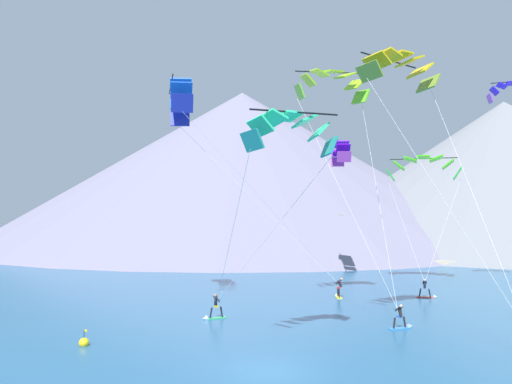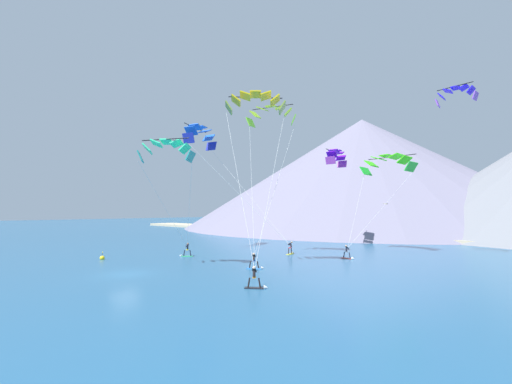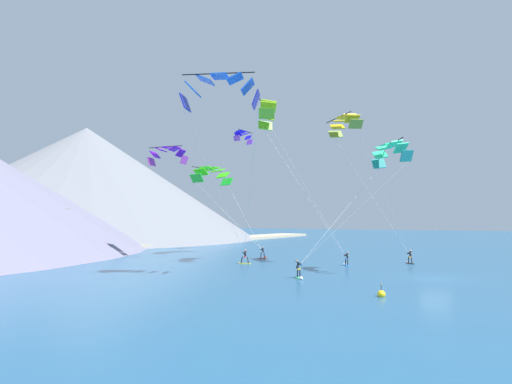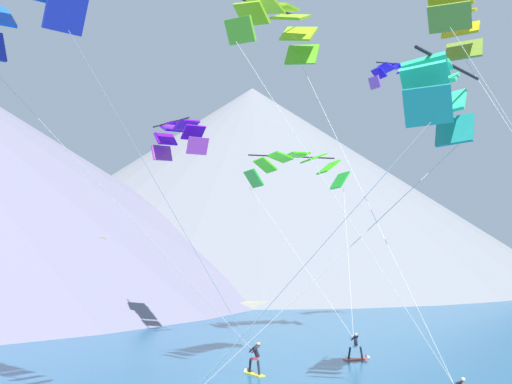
{
  "view_description": "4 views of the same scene",
  "coord_description": "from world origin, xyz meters",
  "px_view_note": "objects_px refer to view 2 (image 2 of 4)",
  "views": [
    {
      "loc": [
        4.34,
        -22.99,
        7.29
      ],
      "look_at": [
        -3.23,
        11.22,
        8.82
      ],
      "focal_mm": 35.0,
      "sensor_mm": 36.0,
      "label": 1
    },
    {
      "loc": [
        30.33,
        -14.1,
        5.8
      ],
      "look_at": [
        0.2,
        16.63,
        8.07
      ],
      "focal_mm": 24.0,
      "sensor_mm": 36.0,
      "label": 2
    },
    {
      "loc": [
        -39.24,
        -4.42,
        5.18
      ],
      "look_at": [
        -2.31,
        17.21,
        8.27
      ],
      "focal_mm": 28.0,
      "sensor_mm": 36.0,
      "label": 3
    },
    {
      "loc": [
        -13.59,
        -13.99,
        7.57
      ],
      "look_at": [
        1.2,
        19.41,
        9.67
      ],
      "focal_mm": 50.0,
      "sensor_mm": 36.0,
      "label": 4
    }
  ],
  "objects_px": {
    "kitesurfer_far_right": "(186,252)",
    "parafoil_kite_mid_center": "(201,135)",
    "kitesurfer_mid_center": "(291,250)",
    "parafoil_kite_far_left": "(271,114)",
    "kitesurfer_far_left": "(256,264)",
    "race_marker_buoy": "(102,258)",
    "parafoil_kite_distant_high_outer": "(336,156)",
    "parafoil_kite_far_right": "(166,149)",
    "kitesurfer_near_trail": "(348,255)",
    "parafoil_kite_near_trail": "(387,162)",
    "parafoil_kite_distant_low_drift": "(456,93)",
    "kitesurfer_near_lead": "(257,282)",
    "parafoil_kite_near_lead": "(256,101)"
  },
  "relations": [
    {
      "from": "kitesurfer_far_right",
      "to": "parafoil_kite_distant_high_outer",
      "type": "relative_size",
      "value": 0.3
    },
    {
      "from": "parafoil_kite_near_trail",
      "to": "race_marker_buoy",
      "type": "distance_m",
      "value": 39.02
    },
    {
      "from": "parafoil_kite_near_trail",
      "to": "parafoil_kite_far_left",
      "type": "xyz_separation_m",
      "value": [
        -8.62,
        -14.55,
        5.59
      ]
    },
    {
      "from": "parafoil_kite_mid_center",
      "to": "parafoil_kite_far_right",
      "type": "distance_m",
      "value": 17.28
    },
    {
      "from": "kitesurfer_far_right",
      "to": "parafoil_kite_mid_center",
      "type": "height_order",
      "value": "parafoil_kite_mid_center"
    },
    {
      "from": "parafoil_kite_far_left",
      "to": "parafoil_kite_distant_low_drift",
      "type": "xyz_separation_m",
      "value": [
        17.36,
        14.39,
        2.02
      ]
    },
    {
      "from": "parafoil_kite_far_left",
      "to": "parafoil_kite_mid_center",
      "type": "bearing_deg",
      "value": -171.21
    },
    {
      "from": "parafoil_kite_mid_center",
      "to": "parafoil_kite_far_left",
      "type": "height_order",
      "value": "parafoil_kite_far_left"
    },
    {
      "from": "kitesurfer_near_trail",
      "to": "kitesurfer_far_left",
      "type": "bearing_deg",
      "value": -103.11
    },
    {
      "from": "parafoil_kite_mid_center",
      "to": "parafoil_kite_far_left",
      "type": "bearing_deg",
      "value": 8.79
    },
    {
      "from": "kitesurfer_mid_center",
      "to": "parafoil_kite_distant_low_drift",
      "type": "bearing_deg",
      "value": 32.36
    },
    {
      "from": "kitesurfer_mid_center",
      "to": "parafoil_kite_far_left",
      "type": "relative_size",
      "value": 0.1
    },
    {
      "from": "kitesurfer_near_lead",
      "to": "parafoil_kite_far_right",
      "type": "distance_m",
      "value": 16.66
    },
    {
      "from": "kitesurfer_near_lead",
      "to": "kitesurfer_near_trail",
      "type": "bearing_deg",
      "value": 99.11
    },
    {
      "from": "parafoil_kite_near_lead",
      "to": "parafoil_kite_near_trail",
      "type": "bearing_deg",
      "value": 80.38
    },
    {
      "from": "parafoil_kite_far_right",
      "to": "parafoil_kite_distant_low_drift",
      "type": "distance_m",
      "value": 35.14
    },
    {
      "from": "kitesurfer_near_lead",
      "to": "parafoil_kite_distant_low_drift",
      "type": "distance_m",
      "value": 34.87
    },
    {
      "from": "parafoil_kite_distant_high_outer",
      "to": "parafoil_kite_mid_center",
      "type": "bearing_deg",
      "value": -124.88
    },
    {
      "from": "kitesurfer_mid_center",
      "to": "kitesurfer_far_left",
      "type": "height_order",
      "value": "kitesurfer_mid_center"
    },
    {
      "from": "parafoil_kite_near_trail",
      "to": "parafoil_kite_distant_low_drift",
      "type": "relative_size",
      "value": 2.64
    },
    {
      "from": "race_marker_buoy",
      "to": "kitesurfer_mid_center",
      "type": "bearing_deg",
      "value": 56.21
    },
    {
      "from": "kitesurfer_mid_center",
      "to": "parafoil_kite_near_trail",
      "type": "bearing_deg",
      "value": 52.71
    },
    {
      "from": "kitesurfer_near_trail",
      "to": "parafoil_kite_distant_low_drift",
      "type": "distance_m",
      "value": 23.77
    },
    {
      "from": "parafoil_kite_mid_center",
      "to": "kitesurfer_near_lead",
      "type": "bearing_deg",
      "value": -26.92
    },
    {
      "from": "race_marker_buoy",
      "to": "parafoil_kite_far_right",
      "type": "bearing_deg",
      "value": 7.85
    },
    {
      "from": "parafoil_kite_near_trail",
      "to": "parafoil_kite_mid_center",
      "type": "relative_size",
      "value": 0.72
    },
    {
      "from": "kitesurfer_near_trail",
      "to": "race_marker_buoy",
      "type": "relative_size",
      "value": 1.73
    },
    {
      "from": "parafoil_kite_far_left",
      "to": "race_marker_buoy",
      "type": "xyz_separation_m",
      "value": [
        -12.67,
        -15.74,
        -17.9
      ]
    },
    {
      "from": "kitesurfer_near_trail",
      "to": "race_marker_buoy",
      "type": "distance_m",
      "value": 29.12
    },
    {
      "from": "kitesurfer_far_left",
      "to": "parafoil_kite_mid_center",
      "type": "xyz_separation_m",
      "value": [
        -17.24,
        5.79,
        16.55
      ]
    },
    {
      "from": "parafoil_kite_far_right",
      "to": "kitesurfer_far_left",
      "type": "bearing_deg",
      "value": 46.23
    },
    {
      "from": "parafoil_kite_far_left",
      "to": "kitesurfer_far_left",
      "type": "bearing_deg",
      "value": -57.87
    },
    {
      "from": "parafoil_kite_distant_high_outer",
      "to": "race_marker_buoy",
      "type": "distance_m",
      "value": 36.72
    },
    {
      "from": "parafoil_kite_distant_high_outer",
      "to": "parafoil_kite_distant_low_drift",
      "type": "bearing_deg",
      "value": -4.18
    },
    {
      "from": "kitesurfer_far_left",
      "to": "race_marker_buoy",
      "type": "distance_m",
      "value": 19.27
    },
    {
      "from": "parafoil_kite_far_right",
      "to": "parafoil_kite_distant_low_drift",
      "type": "height_order",
      "value": "parafoil_kite_distant_low_drift"
    },
    {
      "from": "parafoil_kite_near_lead",
      "to": "parafoil_kite_far_right",
      "type": "bearing_deg",
      "value": -134.14
    },
    {
      "from": "parafoil_kite_near_trail",
      "to": "parafoil_kite_distant_low_drift",
      "type": "height_order",
      "value": "parafoil_kite_distant_low_drift"
    },
    {
      "from": "parafoil_kite_far_left",
      "to": "parafoil_kite_distant_low_drift",
      "type": "bearing_deg",
      "value": 39.66
    },
    {
      "from": "parafoil_kite_far_right",
      "to": "parafoil_kite_near_trail",
      "type": "bearing_deg",
      "value": 70.84
    },
    {
      "from": "kitesurfer_near_trail",
      "to": "kitesurfer_far_left",
      "type": "xyz_separation_m",
      "value": [
        -2.95,
        -12.68,
        -0.02
      ]
    },
    {
      "from": "parafoil_kite_far_right",
      "to": "parafoil_kite_distant_high_outer",
      "type": "bearing_deg",
      "value": 87.65
    },
    {
      "from": "kitesurfer_near_trail",
      "to": "race_marker_buoy",
      "type": "height_order",
      "value": "kitesurfer_near_trail"
    },
    {
      "from": "kitesurfer_mid_center",
      "to": "parafoil_kite_mid_center",
      "type": "relative_size",
      "value": 0.11
    },
    {
      "from": "parafoil_kite_near_trail",
      "to": "kitesurfer_near_trail",
      "type": "bearing_deg",
      "value": -94.93
    },
    {
      "from": "parafoil_kite_distant_high_outer",
      "to": "parafoil_kite_distant_low_drift",
      "type": "height_order",
      "value": "parafoil_kite_distant_low_drift"
    },
    {
      "from": "parafoil_kite_near_lead",
      "to": "parafoil_kite_near_trail",
      "type": "height_order",
      "value": "parafoil_kite_near_lead"
    },
    {
      "from": "kitesurfer_far_right",
      "to": "parafoil_kite_near_trail",
      "type": "distance_m",
      "value": 29.92
    },
    {
      "from": "parafoil_kite_near_lead",
      "to": "race_marker_buoy",
      "type": "distance_m",
      "value": 25.41
    },
    {
      "from": "parafoil_kite_near_lead",
      "to": "parafoil_kite_far_right",
      "type": "distance_m",
      "value": 10.16
    }
  ]
}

